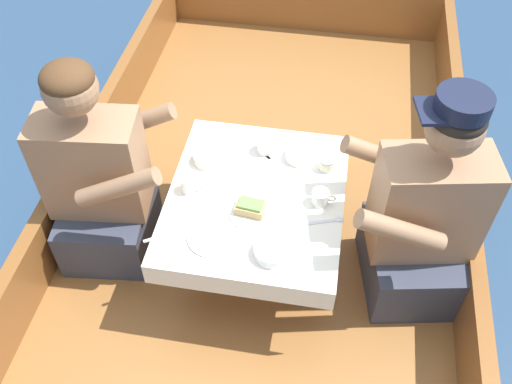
# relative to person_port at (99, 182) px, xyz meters

# --- Properties ---
(ground_plane) EXTENTS (60.00, 60.00, 0.00)m
(ground_plane) POSITION_rel_person_port_xyz_m (0.65, 0.14, -0.72)
(ground_plane) COLOR navy
(boat_deck) EXTENTS (1.83, 3.61, 0.34)m
(boat_deck) POSITION_rel_person_port_xyz_m (0.65, 0.14, -0.55)
(boat_deck) COLOR brown
(boat_deck) RESTS_ON ground_plane
(gunwale_port) EXTENTS (0.06, 3.61, 0.28)m
(gunwale_port) POSITION_rel_person_port_xyz_m (-0.24, 0.14, -0.24)
(gunwale_port) COLOR brown
(gunwale_port) RESTS_ON boat_deck
(gunwale_starboard) EXTENTS (0.06, 3.61, 0.28)m
(gunwale_starboard) POSITION_rel_person_port_xyz_m (1.53, 0.14, -0.24)
(gunwale_starboard) COLOR brown
(gunwale_starboard) RESTS_ON boat_deck
(bow_coaming) EXTENTS (1.71, 0.06, 0.33)m
(bow_coaming) POSITION_rel_person_port_xyz_m (0.65, 1.91, -0.22)
(bow_coaming) COLOR brown
(bow_coaming) RESTS_ON boat_deck
(cockpit_table) EXTENTS (0.70, 0.81, 0.40)m
(cockpit_table) POSITION_rel_person_port_xyz_m (0.65, 0.02, -0.02)
(cockpit_table) COLOR #B2B2B7
(cockpit_table) RESTS_ON boat_deck
(person_port) EXTENTS (0.55, 0.49, 0.96)m
(person_port) POSITION_rel_person_port_xyz_m (0.00, 0.00, 0.00)
(person_port) COLOR #333847
(person_port) RESTS_ON boat_deck
(person_starboard) EXTENTS (0.58, 0.52, 1.00)m
(person_starboard) POSITION_rel_person_port_xyz_m (1.30, 0.01, 0.01)
(person_starboard) COLOR #333847
(person_starboard) RESTS_ON boat_deck
(plate_sandwich) EXTENTS (0.17, 0.17, 0.01)m
(plate_sandwich) POSITION_rel_person_port_xyz_m (0.64, -0.07, 0.02)
(plate_sandwich) COLOR silver
(plate_sandwich) RESTS_ON cockpit_table
(plate_bread) EXTENTS (0.18, 0.18, 0.01)m
(plate_bread) POSITION_rel_person_port_xyz_m (0.52, -0.22, 0.02)
(plate_bread) COLOR silver
(plate_bread) RESTS_ON cockpit_table
(sandwich) EXTENTS (0.12, 0.08, 0.05)m
(sandwich) POSITION_rel_person_port_xyz_m (0.64, -0.07, 0.05)
(sandwich) COLOR tan
(sandwich) RESTS_ON plate_sandwich
(bowl_port_near) EXTENTS (0.11, 0.11, 0.04)m
(bowl_port_near) POSITION_rel_person_port_xyz_m (0.79, 0.26, 0.04)
(bowl_port_near) COLOR silver
(bowl_port_near) RESTS_ON cockpit_table
(bowl_starboard_near) EXTENTS (0.14, 0.14, 0.04)m
(bowl_starboard_near) POSITION_rel_person_port_xyz_m (0.76, -0.25, 0.04)
(bowl_starboard_near) COLOR silver
(bowl_starboard_near) RESTS_ON cockpit_table
(bowl_center_far) EXTENTS (0.12, 0.12, 0.04)m
(bowl_center_far) POSITION_rel_person_port_xyz_m (0.42, 0.18, 0.04)
(bowl_center_far) COLOR silver
(bowl_center_far) RESTS_ON cockpit_table
(coffee_cup_port) EXTENTS (0.09, 0.06, 0.06)m
(coffee_cup_port) POSITION_rel_person_port_xyz_m (0.38, 0.00, 0.05)
(coffee_cup_port) COLOR silver
(coffee_cup_port) RESTS_ON cockpit_table
(coffee_cup_starboard) EXTENTS (0.10, 0.07, 0.06)m
(coffee_cup_starboard) POSITION_rel_person_port_xyz_m (0.90, 0.03, 0.05)
(coffee_cup_starboard) COLOR silver
(coffee_cup_starboard) RESTS_ON cockpit_table
(coffee_cup_center) EXTENTS (0.11, 0.08, 0.07)m
(coffee_cup_center) POSITION_rel_person_port_xyz_m (0.65, 0.28, 0.05)
(coffee_cup_center) COLOR silver
(coffee_cup_center) RESTS_ON cockpit_table
(tin_can) EXTENTS (0.07, 0.07, 0.05)m
(tin_can) POSITION_rel_person_port_xyz_m (0.91, 0.22, 0.04)
(tin_can) COLOR silver
(tin_can) RESTS_ON cockpit_table
(utensil_spoon_port) EXTENTS (0.17, 0.05, 0.01)m
(utensil_spoon_port) POSITION_rel_person_port_xyz_m (0.59, 0.35, 0.02)
(utensil_spoon_port) COLOR silver
(utensil_spoon_port) RESTS_ON cockpit_table
(utensil_knife_port) EXTENTS (0.15, 0.10, 0.00)m
(utensil_knife_port) POSITION_rel_person_port_xyz_m (0.35, -0.23, 0.02)
(utensil_knife_port) COLOR silver
(utensil_knife_port) RESTS_ON cockpit_table
(utensil_spoon_center) EXTENTS (0.17, 0.07, 0.01)m
(utensil_spoon_center) POSITION_rel_person_port_xyz_m (0.94, -0.06, 0.02)
(utensil_spoon_center) COLOR silver
(utensil_spoon_center) RESTS_ON cockpit_table
(utensil_fork_starboard) EXTENTS (0.15, 0.12, 0.00)m
(utensil_fork_starboard) POSITION_rel_person_port_xyz_m (0.70, 0.21, 0.02)
(utensil_fork_starboard) COLOR silver
(utensil_fork_starboard) RESTS_ON cockpit_table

